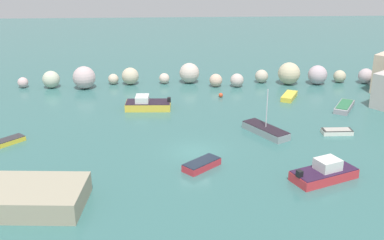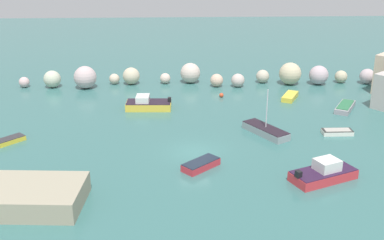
{
  "view_description": "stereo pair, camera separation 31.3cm",
  "coord_description": "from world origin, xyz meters",
  "px_view_note": "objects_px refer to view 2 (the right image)",
  "views": [
    {
      "loc": [
        -2.17,
        -36.38,
        16.49
      ],
      "look_at": [
        0.0,
        5.13,
        1.0
      ],
      "focal_mm": 43.94,
      "sensor_mm": 36.0,
      "label": 1
    },
    {
      "loc": [
        -1.86,
        -36.39,
        16.49
      ],
      "look_at": [
        0.0,
        5.13,
        1.0
      ],
      "focal_mm": 43.94,
      "sensor_mm": 36.0,
      "label": 2
    }
  ],
  "objects_px": {
    "moored_boat_5": "(148,104)",
    "moored_boat_6": "(337,132)",
    "moored_boat_1": "(324,173)",
    "stone_dock": "(23,196)",
    "moored_boat_4": "(345,107)",
    "moored_boat_0": "(290,97)",
    "moored_boat_7": "(10,140)",
    "channel_buoy": "(221,95)",
    "moored_boat_3": "(266,130)",
    "moored_boat_2": "(201,165)"
  },
  "relations": [
    {
      "from": "moored_boat_1",
      "to": "moored_boat_2",
      "type": "xyz_separation_m",
      "value": [
        -9.06,
        2.33,
        -0.25
      ]
    },
    {
      "from": "moored_boat_7",
      "to": "moored_boat_6",
      "type": "bearing_deg",
      "value": -44.9
    },
    {
      "from": "moored_boat_6",
      "to": "moored_boat_7",
      "type": "height_order",
      "value": "moored_boat_6"
    },
    {
      "from": "moored_boat_4",
      "to": "moored_boat_6",
      "type": "height_order",
      "value": "moored_boat_4"
    },
    {
      "from": "stone_dock",
      "to": "moored_boat_5",
      "type": "relative_size",
      "value": 1.65
    },
    {
      "from": "channel_buoy",
      "to": "moored_boat_3",
      "type": "height_order",
      "value": "moored_boat_3"
    },
    {
      "from": "moored_boat_5",
      "to": "moored_boat_7",
      "type": "distance_m",
      "value": 14.73
    },
    {
      "from": "stone_dock",
      "to": "moored_boat_2",
      "type": "xyz_separation_m",
      "value": [
        12.29,
        5.14,
        -0.43
      ]
    },
    {
      "from": "moored_boat_2",
      "to": "moored_boat_3",
      "type": "height_order",
      "value": "moored_boat_3"
    },
    {
      "from": "moored_boat_4",
      "to": "moored_boat_5",
      "type": "bearing_deg",
      "value": 117.75
    },
    {
      "from": "moored_boat_1",
      "to": "moored_boat_6",
      "type": "bearing_deg",
      "value": 42.2
    },
    {
      "from": "moored_boat_2",
      "to": "moored_boat_7",
      "type": "height_order",
      "value": "moored_boat_2"
    },
    {
      "from": "moored_boat_3",
      "to": "moored_boat_5",
      "type": "height_order",
      "value": "moored_boat_3"
    },
    {
      "from": "channel_buoy",
      "to": "moored_boat_4",
      "type": "relative_size",
      "value": 0.12
    },
    {
      "from": "moored_boat_0",
      "to": "channel_buoy",
      "type": "bearing_deg",
      "value": 109.63
    },
    {
      "from": "moored_boat_1",
      "to": "moored_boat_6",
      "type": "xyz_separation_m",
      "value": [
        4.05,
        8.82,
        -0.3
      ]
    },
    {
      "from": "channel_buoy",
      "to": "moored_boat_3",
      "type": "distance_m",
      "value": 11.84
    },
    {
      "from": "stone_dock",
      "to": "moored_boat_4",
      "type": "relative_size",
      "value": 1.84
    },
    {
      "from": "moored_boat_0",
      "to": "moored_boat_5",
      "type": "relative_size",
      "value": 0.73
    },
    {
      "from": "moored_boat_6",
      "to": "moored_boat_3",
      "type": "bearing_deg",
      "value": 177.69
    },
    {
      "from": "stone_dock",
      "to": "moored_boat_0",
      "type": "height_order",
      "value": "stone_dock"
    },
    {
      "from": "channel_buoy",
      "to": "moored_boat_7",
      "type": "xyz_separation_m",
      "value": [
        -20.21,
        -12.43,
        -0.02
      ]
    },
    {
      "from": "moored_boat_3",
      "to": "moored_boat_6",
      "type": "height_order",
      "value": "moored_boat_3"
    },
    {
      "from": "moored_boat_2",
      "to": "moored_boat_4",
      "type": "distance_m",
      "value": 21.09
    },
    {
      "from": "moored_boat_0",
      "to": "moored_boat_7",
      "type": "relative_size",
      "value": 1.35
    },
    {
      "from": "moored_boat_2",
      "to": "moored_boat_3",
      "type": "relative_size",
      "value": 0.64
    },
    {
      "from": "moored_boat_0",
      "to": "moored_boat_1",
      "type": "height_order",
      "value": "moored_boat_1"
    },
    {
      "from": "moored_boat_4",
      "to": "moored_boat_7",
      "type": "height_order",
      "value": "moored_boat_4"
    },
    {
      "from": "moored_boat_3",
      "to": "moored_boat_4",
      "type": "relative_size",
      "value": 1.16
    },
    {
      "from": "stone_dock",
      "to": "moored_boat_4",
      "type": "height_order",
      "value": "stone_dock"
    },
    {
      "from": "moored_boat_7",
      "to": "moored_boat_4",
      "type": "bearing_deg",
      "value": -33.24
    },
    {
      "from": "stone_dock",
      "to": "channel_buoy",
      "type": "xyz_separation_m",
      "value": [
        15.81,
        23.42,
        -0.48
      ]
    },
    {
      "from": "stone_dock",
      "to": "moored_boat_7",
      "type": "bearing_deg",
      "value": 111.79
    },
    {
      "from": "moored_boat_0",
      "to": "moored_boat_6",
      "type": "bearing_deg",
      "value": -143.78
    },
    {
      "from": "moored_boat_1",
      "to": "moored_boat_5",
      "type": "xyz_separation_m",
      "value": [
        -13.84,
        16.87,
        -0.01
      ]
    },
    {
      "from": "moored_boat_3",
      "to": "moored_boat_2",
      "type": "bearing_deg",
      "value": -74.46
    },
    {
      "from": "moored_boat_2",
      "to": "moored_boat_1",
      "type": "bearing_deg",
      "value": 123.43
    },
    {
      "from": "moored_boat_1",
      "to": "moored_boat_6",
      "type": "height_order",
      "value": "moored_boat_1"
    },
    {
      "from": "moored_boat_0",
      "to": "moored_boat_1",
      "type": "relative_size",
      "value": 0.65
    },
    {
      "from": "moored_boat_1",
      "to": "moored_boat_4",
      "type": "bearing_deg",
      "value": 42.14
    },
    {
      "from": "channel_buoy",
      "to": "moored_boat_6",
      "type": "bearing_deg",
      "value": -50.91
    },
    {
      "from": "moored_boat_4",
      "to": "moored_boat_3",
      "type": "bearing_deg",
      "value": 154.61
    },
    {
      "from": "stone_dock",
      "to": "moored_boat_0",
      "type": "xyz_separation_m",
      "value": [
        23.58,
        22.46,
        -0.45
      ]
    },
    {
      "from": "moored_boat_7",
      "to": "moored_boat_0",
      "type": "bearing_deg",
      "value": -23.84
    },
    {
      "from": "moored_boat_2",
      "to": "moored_boat_5",
      "type": "distance_m",
      "value": 15.31
    },
    {
      "from": "moored_boat_5",
      "to": "moored_boat_6",
      "type": "relative_size",
      "value": 1.74
    },
    {
      "from": "moored_boat_0",
      "to": "moored_boat_5",
      "type": "xyz_separation_m",
      "value": [
        -16.08,
        -2.78,
        0.26
      ]
    },
    {
      "from": "moored_boat_0",
      "to": "moored_boat_6",
      "type": "distance_m",
      "value": 10.98
    },
    {
      "from": "moored_boat_1",
      "to": "moored_boat_5",
      "type": "height_order",
      "value": "moored_boat_1"
    },
    {
      "from": "moored_boat_5",
      "to": "moored_boat_7",
      "type": "height_order",
      "value": "moored_boat_5"
    }
  ]
}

